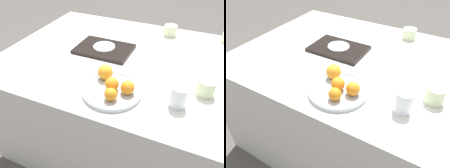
% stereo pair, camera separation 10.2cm
% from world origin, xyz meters
% --- Properties ---
extents(ground_plane, '(12.00, 12.00, 0.00)m').
position_xyz_m(ground_plane, '(0.00, 0.00, 0.00)').
color(ground_plane, '#4C4742').
extents(table, '(1.37, 1.09, 0.72)m').
position_xyz_m(table, '(0.00, 0.00, 0.36)').
color(table, silver).
rests_on(table, ground_plane).
extents(fruit_platter, '(0.29, 0.29, 0.02)m').
position_xyz_m(fruit_platter, '(0.11, -0.35, 0.73)').
color(fruit_platter, '#B2BCC6').
rests_on(fruit_platter, table).
extents(orange_0, '(0.07, 0.07, 0.07)m').
position_xyz_m(orange_0, '(0.19, -0.34, 0.77)').
color(orange_0, orange).
rests_on(orange_0, fruit_platter).
extents(orange_1, '(0.07, 0.07, 0.07)m').
position_xyz_m(orange_1, '(0.11, -0.35, 0.77)').
color(orange_1, orange).
rests_on(orange_1, fruit_platter).
extents(orange_2, '(0.08, 0.08, 0.08)m').
position_xyz_m(orange_2, '(0.04, -0.28, 0.77)').
color(orange_2, orange).
rests_on(orange_2, fruit_platter).
extents(orange_3, '(0.06, 0.06, 0.06)m').
position_xyz_m(orange_3, '(0.13, -0.41, 0.76)').
color(orange_3, orange).
rests_on(orange_3, fruit_platter).
extents(water_glass, '(0.08, 0.08, 0.10)m').
position_xyz_m(water_glass, '(0.41, -0.31, 0.77)').
color(water_glass, silver).
rests_on(water_glass, table).
extents(serving_tray, '(0.35, 0.24, 0.02)m').
position_xyz_m(serving_tray, '(-0.10, 0.02, 0.73)').
color(serving_tray, black).
rests_on(serving_tray, table).
extents(side_plate, '(0.14, 0.14, 0.01)m').
position_xyz_m(side_plate, '(-0.10, 0.02, 0.74)').
color(side_plate, white).
rests_on(side_plate, serving_tray).
extents(cup_0, '(0.09, 0.09, 0.08)m').
position_xyz_m(cup_0, '(0.52, -0.18, 0.76)').
color(cup_0, beige).
rests_on(cup_0, table).
extents(cup_2, '(0.09, 0.09, 0.07)m').
position_xyz_m(cup_2, '(0.23, 0.41, 0.75)').
color(cup_2, beige).
rests_on(cup_2, table).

